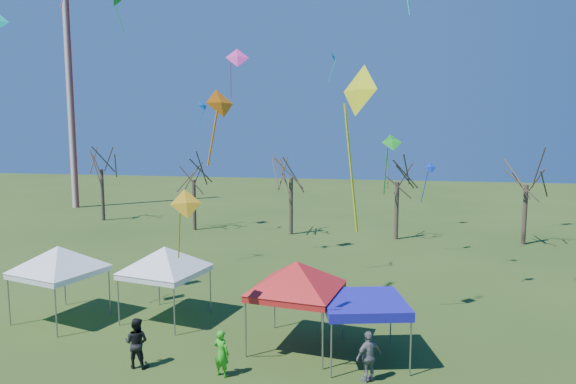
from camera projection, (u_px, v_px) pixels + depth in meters
name	position (u px, v px, depth m)	size (l,w,h in m)	color
ground	(233.00, 379.00, 17.74)	(140.00, 140.00, 0.00)	#2C4616
radio_mast	(70.00, 91.00, 54.44)	(0.70, 0.70, 25.00)	silver
tree_0	(101.00, 151.00, 47.43)	(3.83, 3.83, 8.44)	#3D2D21
tree_1	(193.00, 162.00, 43.02)	(3.42, 3.42, 7.54)	#3D2D21
tree_2	(291.00, 157.00, 41.16)	(3.71, 3.71, 8.18)	#3D2D21
tree_3	(398.00, 161.00, 39.33)	(3.59, 3.59, 7.91)	#3D2D21
tree_4	(528.00, 163.00, 37.59)	(3.58, 3.58, 7.89)	#3D2D21
tent_white_west	(58.00, 251.00, 22.87)	(4.30, 4.30, 3.94)	gray
tent_white_mid	(165.00, 252.00, 22.98)	(4.32, 4.32, 3.89)	gray
tent_red	(296.00, 267.00, 19.98)	(4.52, 4.52, 4.03)	gray
tent_blue	(364.00, 304.00, 19.02)	(3.59, 3.59, 2.34)	gray
person_grey	(369.00, 356.00, 17.52)	(1.04, 0.43, 1.78)	slate
person_dark	(136.00, 343.00, 18.57)	(0.89, 0.70, 1.84)	black
person_green	(222.00, 353.00, 17.89)	(0.61, 0.40, 1.68)	green
kite_17	(392.00, 144.00, 22.11)	(1.00, 0.81, 2.66)	green
kite_27	(220.00, 104.00, 15.19)	(0.97, 1.03, 2.32)	orange
kite_22	(430.00, 169.00, 34.59)	(1.04, 0.93, 2.83)	blue
kite_1	(186.00, 204.00, 17.20)	(1.21, 1.06, 2.41)	#F2A919
kite_5	(358.00, 93.00, 12.11)	(1.09, 1.16, 4.09)	yellow
kite_19	(333.00, 57.00, 35.45)	(0.58, 0.87, 2.22)	#0CABB9
kite_11	(237.00, 57.00, 32.23)	(1.67, 1.30, 3.18)	#F4369F
kite_13	(203.00, 106.00, 40.05)	(0.88, 1.09, 2.42)	blue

